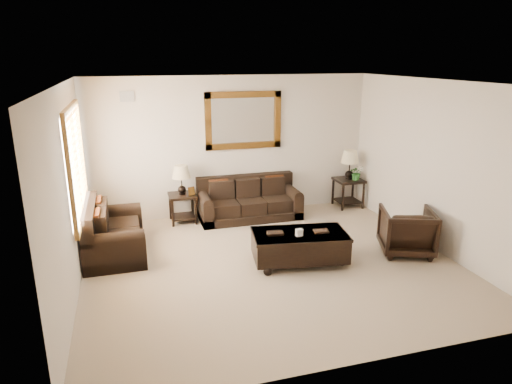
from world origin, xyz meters
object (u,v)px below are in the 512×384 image
object	(u,v)px
coffee_table	(299,244)
armchair	(407,229)
loveseat	(111,235)
end_table_right	(349,170)
end_table_left	(182,185)
sofa	(249,203)

from	to	relation	value
coffee_table	armchair	size ratio (longest dim) A/B	1.88
loveseat	end_table_right	bearing A→B (deg)	-76.46
end_table_left	armchair	xyz separation A→B (m)	(3.24, -2.42, -0.32)
loveseat	end_table_right	xyz separation A→B (m)	(4.73, 1.14, 0.46)
armchair	end_table_right	bearing A→B (deg)	-74.23
coffee_table	armchair	world-z (taller)	armchair
end_table_right	coffee_table	distance (m)	3.04
loveseat	end_table_left	xyz separation A→B (m)	(1.29, 1.16, 0.40)
loveseat	armchair	world-z (taller)	loveseat
armchair	end_table_left	bearing A→B (deg)	-16.14
end_table_left	coffee_table	distance (m)	2.75
loveseat	end_table_right	world-z (taller)	end_table_right
loveseat	coffee_table	bearing A→B (deg)	-112.14
coffee_table	end_table_left	bearing A→B (deg)	131.38
sofa	coffee_table	xyz separation A→B (m)	(0.20, -2.19, 0.01)
sofa	loveseat	world-z (taller)	loveseat
sofa	coffee_table	distance (m)	2.20
sofa	end_table_right	world-z (taller)	end_table_right
end_table_right	armchair	bearing A→B (deg)	-94.77
loveseat	end_table_left	distance (m)	1.78
end_table_left	armchair	bearing A→B (deg)	-36.69
end_table_left	end_table_right	distance (m)	3.44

